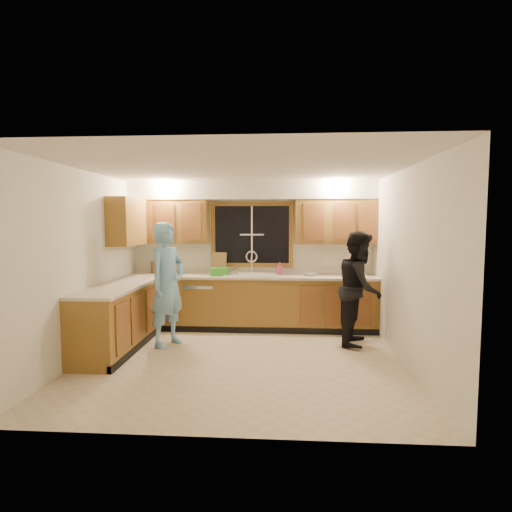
{
  "coord_description": "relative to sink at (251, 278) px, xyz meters",
  "views": [
    {
      "loc": [
        0.53,
        -5.09,
        1.8
      ],
      "look_at": [
        0.15,
        0.65,
        1.33
      ],
      "focal_mm": 28.0,
      "sensor_mm": 36.0,
      "label": 1
    }
  ],
  "objects": [
    {
      "name": "bowl",
      "position": [
        1.01,
        0.03,
        0.08
      ],
      "size": [
        0.26,
        0.26,
        0.05
      ],
      "primitive_type": "imported",
      "rotation": [
        0.0,
        0.0,
        -0.22
      ],
      "color": "silver",
      "rests_on": "countertop_back"
    },
    {
      "name": "can_left",
      "position": [
        -0.28,
        -0.16,
        0.11
      ],
      "size": [
        0.06,
        0.06,
        0.11
      ],
      "primitive_type": "cylinder",
      "rotation": [
        0.0,
        0.0,
        0.02
      ],
      "color": "#B9AC8E",
      "rests_on": "countertop_back"
    },
    {
      "name": "countertop_back",
      "position": [
        0.0,
        -0.02,
        0.04
      ],
      "size": [
        4.2,
        0.63,
        0.04
      ],
      "primitive_type": "cube",
      "color": "beige",
      "rests_on": "base_cabinets_back"
    },
    {
      "name": "upper_cabinets_return",
      "position": [
        -1.94,
        -0.48,
        0.96
      ],
      "size": [
        0.33,
        0.9,
        0.75
      ],
      "primitive_type": "cube",
      "color": "olive",
      "rests_on": "wall_left"
    },
    {
      "name": "woman",
      "position": [
        1.69,
        -0.76,
        -0.02
      ],
      "size": [
        0.85,
        0.97,
        1.69
      ],
      "primitive_type": "imported",
      "rotation": [
        0.0,
        0.0,
        1.27
      ],
      "color": "black",
      "rests_on": "floor"
    },
    {
      "name": "knife_block",
      "position": [
        -1.7,
        0.14,
        0.16
      ],
      "size": [
        0.15,
        0.15,
        0.21
      ],
      "primitive_type": "cube",
      "rotation": [
        0.0,
        0.0,
        0.69
      ],
      "color": "brown",
      "rests_on": "countertop_back"
    },
    {
      "name": "cutting_board",
      "position": [
        -0.58,
        0.22,
        0.24
      ],
      "size": [
        0.29,
        0.15,
        0.37
      ],
      "primitive_type": "cube",
      "rotation": [
        -0.21,
        0.0,
        -0.19
      ],
      "color": "tan",
      "rests_on": "countertop_back"
    },
    {
      "name": "ceiling",
      "position": [
        0.0,
        -1.6,
        1.64
      ],
      "size": [
        4.2,
        4.2,
        0.0
      ],
      "primitive_type": "plane",
      "rotation": [
        3.14,
        0.0,
        0.0
      ],
      "color": "white"
    },
    {
      "name": "can_right",
      "position": [
        -0.24,
        -0.08,
        0.12
      ],
      "size": [
        0.09,
        0.09,
        0.13
      ],
      "primitive_type": "cylinder",
      "rotation": [
        0.0,
        0.0,
        0.25
      ],
      "color": "#B9AC8E",
      "rests_on": "countertop_back"
    },
    {
      "name": "base_cabinets_back",
      "position": [
        0.0,
        -0.0,
        -0.42
      ],
      "size": [
        4.2,
        0.6,
        0.88
      ],
      "primitive_type": "cube",
      "color": "olive",
      "rests_on": "ground"
    },
    {
      "name": "upper_cabinets_right",
      "position": [
        1.43,
        0.13,
        0.96
      ],
      "size": [
        1.35,
        0.33,
        0.75
      ],
      "primitive_type": "cube",
      "color": "olive",
      "rests_on": "wall_back"
    },
    {
      "name": "window_frame",
      "position": [
        0.0,
        0.29,
        0.74
      ],
      "size": [
        1.44,
        0.03,
        1.14
      ],
      "color": "black",
      "rests_on": "wall_back"
    },
    {
      "name": "wall_back",
      "position": [
        0.0,
        0.3,
        0.39
      ],
      "size": [
        4.2,
        0.0,
        4.2
      ],
      "primitive_type": "plane",
      "rotation": [
        1.57,
        0.0,
        0.0
      ],
      "color": "silver",
      "rests_on": "ground"
    },
    {
      "name": "countertop_left",
      "position": [
        -1.79,
        -1.25,
        0.04
      ],
      "size": [
        0.63,
        1.9,
        0.04
      ],
      "primitive_type": "cube",
      "color": "beige",
      "rests_on": "base_cabinets_left"
    },
    {
      "name": "wall_right",
      "position": [
        2.1,
        -1.6,
        0.39
      ],
      "size": [
        0.0,
        3.8,
        3.8
      ],
      "primitive_type": "plane",
      "rotation": [
        1.57,
        0.0,
        -1.57
      ],
      "color": "silver",
      "rests_on": "ground"
    },
    {
      "name": "man",
      "position": [
        -1.14,
        -1.01,
        0.04
      ],
      "size": [
        0.67,
        0.78,
        1.82
      ],
      "primitive_type": "imported",
      "rotation": [
        0.0,
        0.0,
        1.14
      ],
      "color": "#73B0DA",
      "rests_on": "floor"
    },
    {
      "name": "dish_crate",
      "position": [
        -0.53,
        -0.06,
        0.12
      ],
      "size": [
        0.35,
        0.33,
        0.14
      ],
      "primitive_type": "cube",
      "rotation": [
        0.0,
        0.0,
        0.23
      ],
      "color": "green",
      "rests_on": "countertop_back"
    },
    {
      "name": "upper_cabinets_left",
      "position": [
        -1.43,
        0.13,
        0.96
      ],
      "size": [
        1.35,
        0.33,
        0.75
      ],
      "primitive_type": "cube",
      "color": "olive",
      "rests_on": "wall_back"
    },
    {
      "name": "floor",
      "position": [
        0.0,
        -1.6,
        -0.86
      ],
      "size": [
        4.2,
        4.2,
        0.0
      ],
      "primitive_type": "plane",
      "color": "beige",
      "rests_on": "ground"
    },
    {
      "name": "soffit",
      "position": [
        0.0,
        0.12,
        1.49
      ],
      "size": [
        4.2,
        0.35,
        0.3
      ],
      "primitive_type": "cube",
      "color": "white",
      "rests_on": "wall_back"
    },
    {
      "name": "dishwasher",
      "position": [
        -0.85,
        -0.01,
        -0.45
      ],
      "size": [
        0.6,
        0.56,
        0.82
      ],
      "primitive_type": "cube",
      "color": "white",
      "rests_on": "floor"
    },
    {
      "name": "wall_left",
      "position": [
        -2.1,
        -1.6,
        0.39
      ],
      "size": [
        0.0,
        3.8,
        3.8
      ],
      "primitive_type": "plane",
      "rotation": [
        1.57,
        0.0,
        1.57
      ],
      "color": "silver",
      "rests_on": "ground"
    },
    {
      "name": "base_cabinets_left",
      "position": [
        -1.8,
        -1.25,
        -0.42
      ],
      "size": [
        0.6,
        1.9,
        0.88
      ],
      "primitive_type": "cube",
      "color": "olive",
      "rests_on": "ground"
    },
    {
      "name": "sink",
      "position": [
        0.0,
        0.0,
        0.0
      ],
      "size": [
        0.86,
        0.52,
        0.57
      ],
      "color": "white",
      "rests_on": "countertop_back"
    },
    {
      "name": "soap_bottle",
      "position": [
        0.49,
        0.15,
        0.16
      ],
      "size": [
        0.11,
        0.11,
        0.21
      ],
      "primitive_type": "imported",
      "rotation": [
        0.0,
        0.0,
        0.19
      ],
      "color": "#DF548C",
      "rests_on": "countertop_back"
    },
    {
      "name": "stove",
      "position": [
        -1.8,
        -1.82,
        -0.41
      ],
      "size": [
        0.58,
        0.75,
        0.9
      ],
      "primitive_type": "cube",
      "color": "white",
      "rests_on": "floor"
    }
  ]
}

